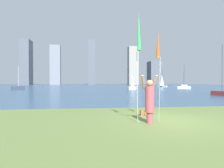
% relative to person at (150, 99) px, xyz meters
% --- Properties ---
extents(ground, '(120.00, 138.00, 0.12)m').
position_rel_person_xyz_m(ground, '(0.97, 51.37, -1.01)').
color(ground, '#5B7038').
extents(person, '(0.71, 0.52, 1.94)m').
position_rel_person_xyz_m(person, '(0.00, 0.00, 0.00)').
color(person, '#B24C59').
rests_on(person, ground).
extents(kite_flag_left, '(0.16, 0.49, 4.39)m').
position_rel_person_xyz_m(kite_flag_left, '(-0.47, -0.09, 2.59)').
color(kite_flag_left, '#B2B2B7').
rests_on(kite_flag_left, ground).
extents(kite_flag_right, '(0.16, 0.39, 3.79)m').
position_rel_person_xyz_m(kite_flag_right, '(0.47, 0.32, 2.18)').
color(kite_flag_right, '#B2B2B7').
rests_on(kite_flag_right, ground).
extents(bag, '(0.30, 0.19, 0.25)m').
position_rel_person_xyz_m(bag, '(0.23, 1.73, -0.82)').
color(bag, brown).
rests_on(bag, ground).
extents(sailboat_1, '(2.13, 1.04, 4.61)m').
position_rel_person_xyz_m(sailboat_1, '(25.50, 47.87, -0.60)').
color(sailboat_1, white).
rests_on(sailboat_1, ground).
extents(sailboat_2, '(2.30, 2.71, 5.61)m').
position_rel_person_xyz_m(sailboat_2, '(19.16, 48.65, 0.84)').
color(sailboat_2, silver).
rests_on(sailboat_2, ground).
extents(sailboat_3, '(2.62, 1.86, 4.75)m').
position_rel_person_xyz_m(sailboat_3, '(-16.60, 34.43, -0.58)').
color(sailboat_3, '#333D51').
rests_on(sailboat_3, ground).
extents(sailboat_5, '(1.71, 0.98, 4.66)m').
position_rel_person_xyz_m(sailboat_5, '(6.61, 32.53, 0.45)').
color(sailboat_5, silver).
rests_on(sailboat_5, ground).
extents(sailboat_6, '(1.41, 2.61, 5.94)m').
position_rel_person_xyz_m(sailboat_6, '(12.99, 13.59, -0.57)').
color(sailboat_6, maroon).
rests_on(sailboat_6, ground).
extents(sailboat_7, '(2.82, 2.06, 5.45)m').
position_rel_person_xyz_m(sailboat_7, '(18.96, 34.50, -0.60)').
color(sailboat_7, white).
rests_on(sailboat_7, ground).
extents(skyline_tower_0, '(4.45, 7.31, 21.61)m').
position_rel_person_xyz_m(skyline_tower_0, '(-32.37, 92.27, 9.86)').
color(skyline_tower_0, '#565B66').
rests_on(skyline_tower_0, ground).
extents(skyline_tower_1, '(4.95, 3.37, 19.32)m').
position_rel_person_xyz_m(skyline_tower_1, '(-18.51, 91.69, 8.71)').
color(skyline_tower_1, gray).
rests_on(skyline_tower_1, ground).
extents(skyline_tower_2, '(3.48, 4.82, 22.52)m').
position_rel_person_xyz_m(skyline_tower_2, '(-0.83, 93.73, 10.31)').
color(skyline_tower_2, '#565B66').
rests_on(skyline_tower_2, ground).
extents(skyline_tower_3, '(4.89, 5.07, 19.40)m').
position_rel_person_xyz_m(skyline_tower_3, '(20.32, 92.23, 8.75)').
color(skyline_tower_3, gray).
rests_on(skyline_tower_3, ground).
extents(skyline_tower_4, '(6.53, 7.69, 12.24)m').
position_rel_person_xyz_m(skyline_tower_4, '(32.90, 94.87, 5.17)').
color(skyline_tower_4, '#565B66').
rests_on(skyline_tower_4, ground).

